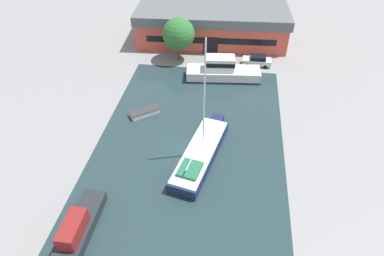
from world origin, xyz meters
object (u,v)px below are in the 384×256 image
at_px(quay_tree_near_building, 179,34).
at_px(parked_car, 257,61).
at_px(motor_cruiser, 222,71).
at_px(sailboat_moored, 201,153).
at_px(warehouse_building, 212,24).
at_px(cabin_boat, 77,231).
at_px(small_dinghy, 145,112).

height_order(quay_tree_near_building, parked_car, quay_tree_near_building).
bearing_deg(quay_tree_near_building, motor_cruiser, -33.96).
relative_size(sailboat_moored, motor_cruiser, 1.25).
bearing_deg(parked_car, warehouse_building, 45.90).
relative_size(warehouse_building, motor_cruiser, 2.36).
xyz_separation_m(quay_tree_near_building, cabin_boat, (-3.36, -33.57, -3.46)).
bearing_deg(quay_tree_near_building, parked_car, -1.05).
height_order(parked_car, cabin_boat, cabin_boat).
xyz_separation_m(parked_car, cabin_boat, (-15.83, -33.34, 0.07)).
bearing_deg(warehouse_building, cabin_boat, -104.18).
relative_size(sailboat_moored, small_dinghy, 3.53).
relative_size(motor_cruiser, small_dinghy, 2.82).
height_order(warehouse_building, cabin_boat, warehouse_building).
height_order(parked_car, small_dinghy, parked_car).
bearing_deg(small_dinghy, cabin_boat, -42.07).
bearing_deg(small_dinghy, sailboat_moored, 11.82).
distance_m(warehouse_building, sailboat_moored, 30.05).
distance_m(motor_cruiser, cabin_boat, 30.57).
bearing_deg(motor_cruiser, sailboat_moored, 170.65).
bearing_deg(cabin_boat, small_dinghy, 85.99).
xyz_separation_m(sailboat_moored, motor_cruiser, (1.15, 17.15, 0.53)).
height_order(sailboat_moored, motor_cruiser, sailboat_moored).
relative_size(warehouse_building, small_dinghy, 6.65).
relative_size(parked_car, cabin_boat, 0.51).
bearing_deg(parked_car, small_dinghy, 137.25).
distance_m(warehouse_building, cabin_boat, 42.20).
distance_m(parked_car, sailboat_moored, 22.74).
relative_size(quay_tree_near_building, sailboat_moored, 0.49).
relative_size(warehouse_building, parked_car, 5.91).
height_order(quay_tree_near_building, motor_cruiser, quay_tree_near_building).
xyz_separation_m(warehouse_building, quay_tree_near_building, (-4.49, -7.85, 1.44)).
xyz_separation_m(warehouse_building, small_dinghy, (-6.45, -22.99, -2.58)).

